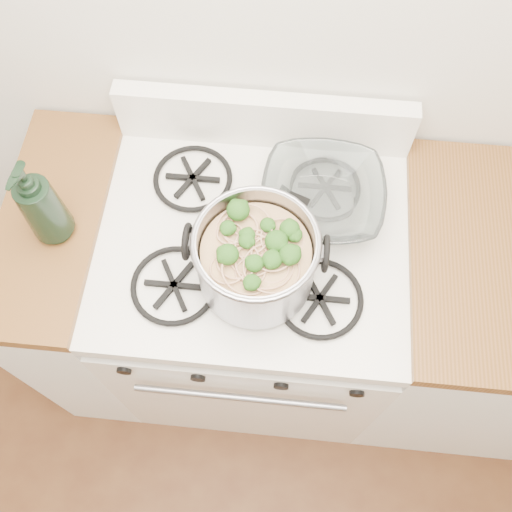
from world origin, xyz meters
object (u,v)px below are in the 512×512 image
object	(u,v)px
stock_pot	(256,260)
glass_bowl	(322,201)
gas_range	(253,307)
spatula	(285,209)
bottle	(39,202)

from	to	relation	value
stock_pot	glass_bowl	bearing A→B (deg)	56.12
stock_pot	glass_bowl	distance (m)	0.26
gas_range	stock_pot	bearing A→B (deg)	-80.25
stock_pot	spatula	distance (m)	0.20
glass_bowl	bottle	xyz separation A→B (m)	(-0.64, -0.14, 0.11)
glass_bowl	bottle	bearing A→B (deg)	-167.95
glass_bowl	bottle	world-z (taller)	bottle
stock_pot	glass_bowl	xyz separation A→B (m)	(0.14, 0.21, -0.07)
glass_bowl	gas_range	bearing A→B (deg)	-147.57
spatula	gas_range	bearing A→B (deg)	-113.48
gas_range	stock_pot	world-z (taller)	stock_pot
spatula	bottle	size ratio (longest dim) A/B	1.20
gas_range	glass_bowl	bearing A→B (deg)	32.43
glass_bowl	bottle	distance (m)	0.66
gas_range	glass_bowl	world-z (taller)	glass_bowl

